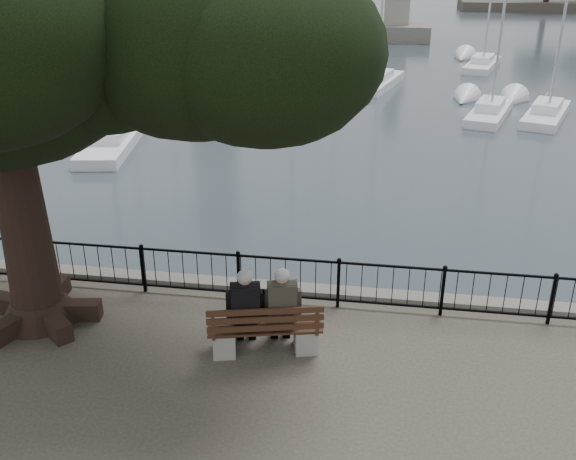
% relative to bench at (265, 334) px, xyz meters
% --- Properties ---
extents(harbor, '(260.00, 260.00, 1.20)m').
position_rel_bench_xyz_m(harbor, '(0.13, 2.25, -0.87)').
color(harbor, '#5A5850').
rests_on(harbor, ground).
extents(railing, '(22.06, 0.06, 1.00)m').
position_rel_bench_xyz_m(railing, '(0.13, 1.75, 0.19)').
color(railing, black).
rests_on(railing, ground).
extents(bench, '(2.07, 1.05, 1.05)m').
position_rel_bench_xyz_m(bench, '(0.00, 0.00, 0.00)').
color(bench, gray).
rests_on(bench, ground).
extents(person_left, '(0.60, 0.89, 1.66)m').
position_rel_bench_xyz_m(person_left, '(-0.34, 0.03, 0.40)').
color(person_left, black).
rests_on(person_left, ground).
extents(person_right, '(0.60, 0.89, 1.66)m').
position_rel_bench_xyz_m(person_right, '(0.26, 0.18, 0.40)').
color(person_right, '#292721').
rests_on(person_right, ground).
extents(tree, '(10.31, 7.20, 8.42)m').
position_rel_bench_xyz_m(tree, '(-3.68, 0.53, 5.17)').
color(tree, black).
rests_on(tree, ground).
extents(lion_monument, '(5.76, 5.76, 8.56)m').
position_rel_bench_xyz_m(lion_monument, '(2.13, 49.19, 0.77)').
color(lion_monument, '#5A5850').
rests_on(lion_monument, ground).
extents(sailboat_a, '(2.65, 6.20, 12.08)m').
position_rel_bench_xyz_m(sailboat_a, '(-9.09, 14.50, -1.03)').
color(sailboat_a, white).
rests_on(sailboat_a, ground).
extents(sailboat_b, '(2.03, 5.04, 10.76)m').
position_rel_bench_xyz_m(sailboat_b, '(-2.51, 20.05, -1.03)').
color(sailboat_b, white).
rests_on(sailboat_b, ground).
extents(sailboat_c, '(2.95, 5.58, 9.60)m').
position_rel_bench_xyz_m(sailboat_c, '(6.71, 22.12, -1.07)').
color(sailboat_c, white).
rests_on(sailboat_c, ground).
extents(sailboat_d, '(3.32, 5.78, 9.60)m').
position_rel_bench_xyz_m(sailboat_d, '(9.32, 22.21, -1.08)').
color(sailboat_d, white).
rests_on(sailboat_d, ground).
extents(sailboat_e, '(1.85, 5.86, 13.80)m').
position_rel_bench_xyz_m(sailboat_e, '(-10.87, 27.35, -0.98)').
color(sailboat_e, white).
rests_on(sailboat_e, ground).
extents(sailboat_f, '(3.14, 6.44, 12.97)m').
position_rel_bench_xyz_m(sailboat_f, '(1.21, 28.56, -1.01)').
color(sailboat_f, white).
rests_on(sailboat_f, ground).
extents(sailboat_g, '(3.19, 6.13, 12.00)m').
position_rel_bench_xyz_m(sailboat_g, '(7.92, 35.66, -1.03)').
color(sailboat_g, white).
rests_on(sailboat_g, ground).
extents(sailboat_h, '(3.22, 6.43, 13.64)m').
position_rel_bench_xyz_m(sailboat_h, '(-3.47, 40.58, -1.00)').
color(sailboat_h, white).
rests_on(sailboat_h, ground).
extents(sailboat_i, '(3.18, 5.94, 11.16)m').
position_rel_bench_xyz_m(sailboat_i, '(-11.01, 21.52, -1.05)').
color(sailboat_i, white).
rests_on(sailboat_i, ground).
extents(sailboat_j, '(2.67, 6.10, 13.74)m').
position_rel_bench_xyz_m(sailboat_j, '(-1.54, 32.58, -0.98)').
color(sailboat_j, white).
rests_on(sailboat_j, ground).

